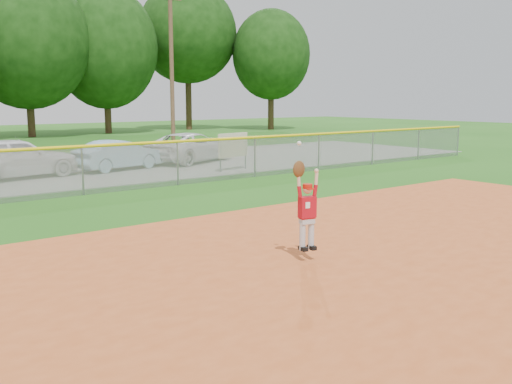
% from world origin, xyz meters
% --- Properties ---
extents(ground, '(120.00, 120.00, 0.00)m').
position_xyz_m(ground, '(0.00, 0.00, 0.00)').
color(ground, '#205914').
rests_on(ground, ground).
extents(clay_infield, '(24.00, 16.00, 0.04)m').
position_xyz_m(clay_infield, '(0.00, -3.00, 0.02)').
color(clay_infield, '#B74F21').
rests_on(clay_infield, ground).
extents(parking_strip, '(44.00, 10.00, 0.03)m').
position_xyz_m(parking_strip, '(0.00, 16.00, 0.01)').
color(parking_strip, gray).
rests_on(parking_strip, ground).
extents(car_white_a, '(4.71, 2.45, 1.53)m').
position_xyz_m(car_white_a, '(-0.66, 14.92, 0.80)').
color(car_white_a, white).
rests_on(car_white_a, parking_strip).
extents(car_blue, '(3.91, 2.08, 1.22)m').
position_xyz_m(car_blue, '(3.47, 15.02, 0.64)').
color(car_blue, '#8BB6CF').
rests_on(car_blue, parking_strip).
extents(car_white_b, '(5.35, 3.99, 1.35)m').
position_xyz_m(car_white_b, '(7.37, 15.75, 0.71)').
color(car_white_b, white).
rests_on(car_white_b, parking_strip).
extents(sponsor_sign, '(1.71, 0.45, 1.56)m').
position_xyz_m(sponsor_sign, '(7.05, 11.93, 1.03)').
color(sponsor_sign, gray).
rests_on(sponsor_sign, ground).
extents(outfield_fence, '(40.06, 0.10, 1.55)m').
position_xyz_m(outfield_fence, '(0.00, 10.00, 0.88)').
color(outfield_fence, gray).
rests_on(outfield_fence, ground).
extents(power_lines, '(19.40, 0.24, 9.00)m').
position_xyz_m(power_lines, '(1.00, 22.00, 4.68)').
color(power_lines, '#4C3823').
rests_on(power_lines, ground).
extents(ballplayer, '(0.54, 0.28, 1.98)m').
position_xyz_m(ballplayer, '(0.45, 0.46, 1.04)').
color(ballplayer, silver).
rests_on(ballplayer, ground).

